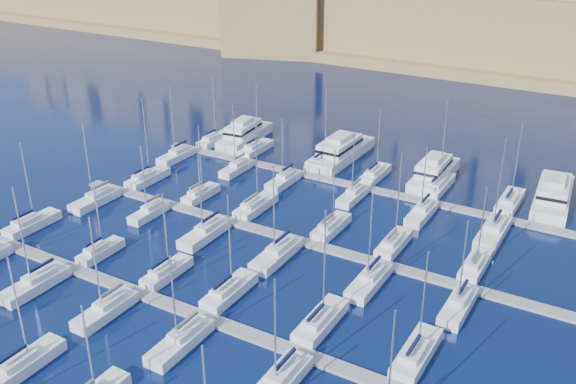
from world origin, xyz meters
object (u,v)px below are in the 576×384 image
Objects in this scene: motor_yacht_c at (434,172)px; motor_yacht_d at (553,194)px; sailboat_2 at (25,363)px; motor_yacht_a at (244,134)px; motor_yacht_b at (341,150)px.

motor_yacht_c is 19.80m from motor_yacht_d.
motor_yacht_a is (-18.90, 69.93, 0.99)m from sailboat_2.
motor_yacht_d is (59.85, 0.72, -0.00)m from motor_yacht_a.
motor_yacht_d is at bearing -0.77° from motor_yacht_b.
motor_yacht_a and motor_yacht_d have the same top height.
motor_yacht_c is (40.07, -0.06, -0.00)m from motor_yacht_a.
motor_yacht_a and motor_yacht_b have the same top height.
motor_yacht_a is at bearing -179.31° from motor_yacht_d.
motor_yacht_b is 1.17× the size of motor_yacht_c.
motor_yacht_c is at bearing 73.14° from sailboat_2.
motor_yacht_c is (18.80, -1.30, -0.00)m from motor_yacht_b.
motor_yacht_b is at bearing 88.09° from sailboat_2.
motor_yacht_a is 0.88× the size of motor_yacht_b.
motor_yacht_c and motor_yacht_d have the same top height.
motor_yacht_a is 1.03× the size of motor_yacht_c.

